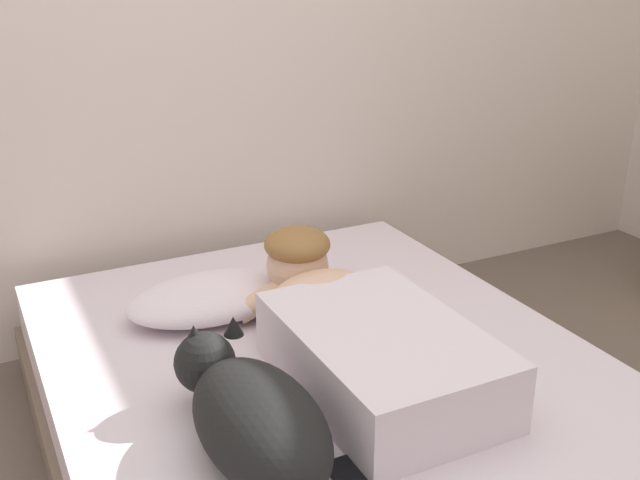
% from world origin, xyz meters
% --- Properties ---
extents(bed, '(1.47, 1.93, 0.33)m').
position_xyz_m(bed, '(-0.01, 0.28, 0.16)').
color(bed, '#726051').
rests_on(bed, ground).
extents(pillow, '(0.52, 0.32, 0.11)m').
position_xyz_m(pillow, '(-0.20, 0.73, 0.39)').
color(pillow, silver).
rests_on(pillow, bed).
extents(person_lying, '(0.43, 0.92, 0.27)m').
position_xyz_m(person_lying, '(0.04, 0.27, 0.44)').
color(person_lying, silver).
rests_on(person_lying, bed).
extents(dog, '(0.26, 0.57, 0.21)m').
position_xyz_m(dog, '(-0.35, 0.04, 0.44)').
color(dog, black).
rests_on(dog, bed).
extents(coffee_cup, '(0.12, 0.09, 0.07)m').
position_xyz_m(coffee_cup, '(0.17, 0.61, 0.37)').
color(coffee_cup, '#D84C47').
rests_on(coffee_cup, bed).
extents(cell_phone, '(0.07, 0.14, 0.01)m').
position_xyz_m(cell_phone, '(-0.20, -0.14, 0.34)').
color(cell_phone, black).
rests_on(cell_phone, bed).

